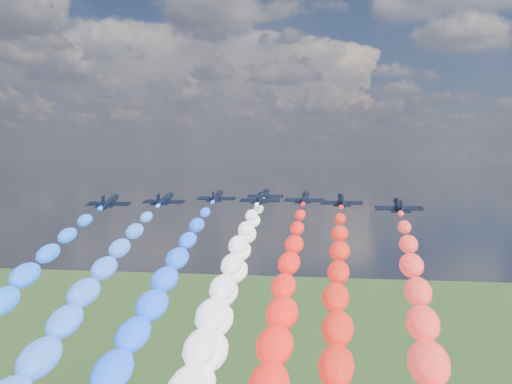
# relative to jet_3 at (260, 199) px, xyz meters

# --- Properties ---
(jet_0) EXTENTS (10.74, 14.14, 5.31)m
(jet_0) POSITION_rel_jet_3_xyz_m (-32.48, -16.13, 0.00)
(jet_0) COLOR black
(jet_1) EXTENTS (10.25, 13.80, 5.31)m
(jet_1) POSITION_rel_jet_3_xyz_m (-22.04, -7.58, 0.00)
(jet_1) COLOR black
(trail_1) EXTENTS (6.99, 112.94, 44.42)m
(trail_1) POSITION_rel_jet_3_xyz_m (-22.04, -66.04, -19.76)
(trail_1) COLOR blue
(jet_2) EXTENTS (9.92, 13.56, 5.31)m
(jet_2) POSITION_rel_jet_3_xyz_m (-12.01, 5.45, 0.00)
(jet_2) COLOR black
(trail_2) EXTENTS (6.99, 112.94, 44.42)m
(trail_2) POSITION_rel_jet_3_xyz_m (-12.01, -53.01, -19.76)
(trail_2) COLOR #1750FF
(jet_3) EXTENTS (10.68, 14.10, 5.31)m
(jet_3) POSITION_rel_jet_3_xyz_m (0.00, 0.00, 0.00)
(jet_3) COLOR black
(trail_3) EXTENTS (6.99, 112.94, 44.42)m
(trail_3) POSITION_rel_jet_3_xyz_m (0.00, -58.46, -19.76)
(trail_3) COLOR white
(jet_4) EXTENTS (10.22, 13.77, 5.31)m
(jet_4) POSITION_rel_jet_3_xyz_m (-0.80, 16.21, 0.00)
(jet_4) COLOR black
(trail_4) EXTENTS (6.99, 112.94, 44.42)m
(trail_4) POSITION_rel_jet_3_xyz_m (-0.80, -42.25, -19.76)
(trail_4) COLOR white
(jet_5) EXTENTS (10.18, 13.74, 5.31)m
(jet_5) POSITION_rel_jet_3_xyz_m (10.80, 2.59, 0.00)
(jet_5) COLOR black
(trail_5) EXTENTS (6.99, 112.94, 44.42)m
(trail_5) POSITION_rel_jet_3_xyz_m (10.80, -55.87, -19.76)
(trail_5) COLOR red
(jet_6) EXTENTS (10.52, 13.98, 5.31)m
(jet_6) POSITION_rel_jet_3_xyz_m (19.96, -5.17, 0.00)
(jet_6) COLOR black
(trail_6) EXTENTS (6.99, 112.94, 44.42)m
(trail_6) POSITION_rel_jet_3_xyz_m (19.96, -63.63, -19.76)
(trail_6) COLOR red
(jet_7) EXTENTS (10.27, 13.81, 5.31)m
(jet_7) POSITION_rel_jet_3_xyz_m (32.05, -19.10, 0.00)
(jet_7) COLOR black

